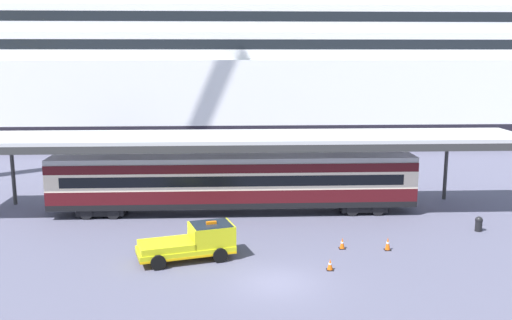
{
  "coord_description": "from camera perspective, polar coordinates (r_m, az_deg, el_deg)",
  "views": [
    {
      "loc": [
        -2.22,
        -25.88,
        11.08
      ],
      "look_at": [
        -0.6,
        8.67,
        4.5
      ],
      "focal_mm": 39.45,
      "sensor_mm": 36.0,
      "label": 1
    }
  ],
  "objects": [
    {
      "name": "service_truck",
      "position": [
        31.16,
        -6.21,
        -8.19
      ],
      "size": [
        5.56,
        3.38,
        2.02
      ],
      "color": "yellow",
      "rests_on": "ground"
    },
    {
      "name": "platform_canopy",
      "position": [
        39.11,
        -2.33,
        2.19
      ],
      "size": [
        40.65,
        5.99,
        5.48
      ],
      "color": "silver",
      "rests_on": "ground"
    },
    {
      "name": "ground_plane",
      "position": [
        28.24,
        2.09,
        -12.34
      ],
      "size": [
        400.0,
        400.0,
        0.0
      ],
      "primitive_type": "plane",
      "color": "#55546C"
    },
    {
      "name": "traffic_cone_near",
      "position": [
        33.05,
        8.74,
        -8.35
      ],
      "size": [
        0.36,
        0.36,
        0.66
      ],
      "color": "black",
      "rests_on": "ground"
    },
    {
      "name": "quay_bollard",
      "position": [
        38.39,
        21.65,
        -5.98
      ],
      "size": [
        0.48,
        0.48,
        0.96
      ],
      "color": "black",
      "rests_on": "ground"
    },
    {
      "name": "traffic_cone_far",
      "position": [
        33.3,
        13.21,
        -8.27
      ],
      "size": [
        0.36,
        0.36,
        0.76
      ],
      "color": "black",
      "rests_on": "ground"
    },
    {
      "name": "cruise_ship",
      "position": [
        74.29,
        3.29,
        11.24
      ],
      "size": [
        154.01,
        22.69,
        35.69
      ],
      "color": "black",
      "rests_on": "ground"
    },
    {
      "name": "traffic_cone_mid",
      "position": [
        29.89,
        7.52,
        -10.48
      ],
      "size": [
        0.36,
        0.36,
        0.6
      ],
      "color": "black",
      "rests_on": "ground"
    },
    {
      "name": "train_carriage",
      "position": [
        39.25,
        -2.29,
        -2.14
      ],
      "size": [
        25.23,
        2.81,
        4.11
      ],
      "color": "black",
      "rests_on": "ground"
    }
  ]
}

